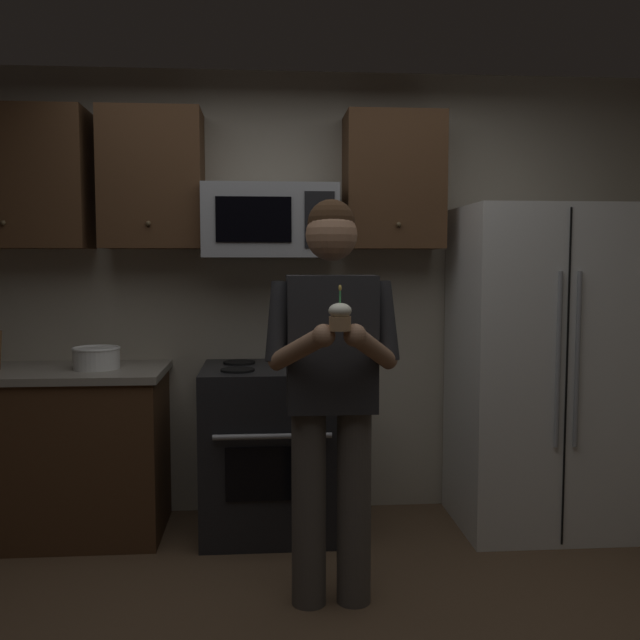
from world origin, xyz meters
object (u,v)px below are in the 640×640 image
object	(u,v)px
bowl_large_white	(96,357)
person	(332,379)
cupcake	(340,316)
microwave	(270,222)
refrigerator	(539,368)
oven_range	(272,449)

from	to	relation	value
bowl_large_white	person	size ratio (longest dim) A/B	0.15
cupcake	person	bearing A→B (deg)	90.00
cupcake	bowl_large_white	bearing A→B (deg)	134.26
bowl_large_white	cupcake	xyz separation A→B (m)	(1.19, -1.22, 0.31)
microwave	person	bearing A→B (deg)	-76.18
microwave	refrigerator	distance (m)	1.72
oven_range	cupcake	distance (m)	1.49
oven_range	bowl_large_white	xyz separation A→B (m)	(-0.94, 0.01, 0.52)
refrigerator	bowl_large_white	xyz separation A→B (m)	(-2.44, 0.05, 0.08)
bowl_large_white	person	xyz separation A→B (m)	(1.19, -0.89, 0.01)
microwave	cupcake	bearing A→B (deg)	-79.49
microwave	refrigerator	bearing A→B (deg)	-6.03
refrigerator	cupcake	xyz separation A→B (m)	(-1.25, -1.18, 0.39)
refrigerator	person	xyz separation A→B (m)	(-1.25, -0.85, 0.10)
microwave	oven_range	bearing A→B (deg)	-90.02
person	oven_range	bearing A→B (deg)	105.60
oven_range	refrigerator	xyz separation A→B (m)	(1.50, -0.04, 0.44)
oven_range	person	bearing A→B (deg)	-74.40
bowl_large_white	refrigerator	bearing A→B (deg)	-1.06
bowl_large_white	cupcake	distance (m)	1.73
microwave	cupcake	xyz separation A→B (m)	(0.25, -1.34, -0.43)
oven_range	bowl_large_white	distance (m)	1.08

